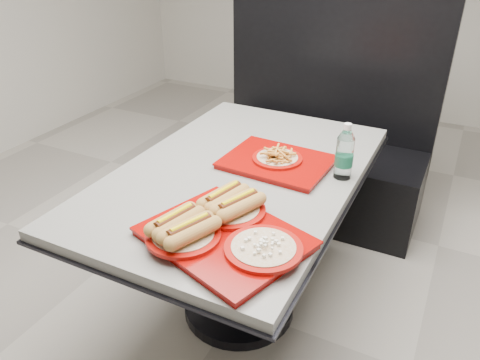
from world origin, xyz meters
The scene contains 6 objects.
ground centered at (0.00, 0.00, 0.00)m, with size 6.00×6.00×0.00m, color #A09A8F.
diner_table centered at (0.00, 0.00, 0.58)m, with size 0.92×1.42×0.75m.
booth_bench centered at (0.00, 1.09, 0.40)m, with size 1.30×0.57×1.35m.
tray_near centered at (0.16, -0.44, 0.79)m, with size 0.58×0.51×0.11m.
tray_far centered at (0.12, 0.12, 0.77)m, with size 0.44×0.35×0.08m.
water_bottle centered at (0.39, 0.13, 0.85)m, with size 0.07×0.07×0.22m.
Camera 1 is at (0.76, -1.49, 1.63)m, focal length 35.00 mm.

